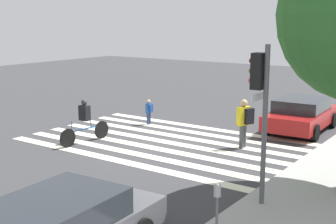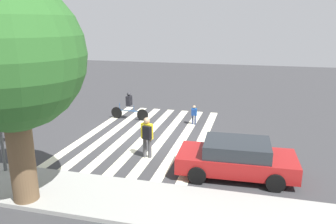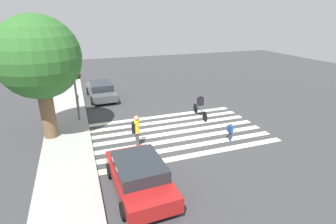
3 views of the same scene
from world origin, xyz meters
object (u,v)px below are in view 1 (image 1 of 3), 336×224
Objects in this scene: cyclist_mid_street at (85,120)px; car_parked_dark_suv at (301,114)px; parking_meter at (217,197)px; pedestrian_adult_yellow_jacket at (149,110)px; pedestrian_child_with_backpack at (244,120)px; traffic_light at (260,95)px.

car_parked_dark_suv is at bearing 141.08° from cyclist_mid_street.
parking_meter is 0.29× the size of car_parked_dark_suv.
car_parked_dark_suv is (-10.39, -1.95, -0.24)m from parking_meter.
parking_meter is 1.15× the size of pedestrian_adult_yellow_jacket.
parking_meter is at bearing -139.30° from pedestrian_child_with_backpack.
parking_meter is at bearing 66.05° from cyclist_mid_street.
pedestrian_child_with_backpack reaches higher than parking_meter.
traffic_light is 5.61m from pedestrian_child_with_backpack.
parking_meter reaches higher than pedestrian_adult_yellow_jacket.
traffic_light is 3.12× the size of parking_meter.
traffic_light is at bearing 79.28° from cyclist_mid_street.
cyclist_mid_street reaches higher than pedestrian_adult_yellow_jacket.
pedestrian_child_with_backpack is 3.75m from car_parked_dark_suv.
pedestrian_child_with_backpack is 5.15m from pedestrian_adult_yellow_jacket.
traffic_light is at bearing 10.46° from car_parked_dark_suv.
cyclist_mid_street is at bearing -104.03° from traffic_light.
car_parked_dark_suv is (-3.66, 0.75, -0.32)m from pedestrian_child_with_backpack.
parking_meter is 0.54× the size of cyclist_mid_street.
parking_meter is 0.72× the size of pedestrian_child_with_backpack.
pedestrian_child_with_backpack is 0.75× the size of cyclist_mid_street.
pedestrian_adult_yellow_jacket is 0.25× the size of car_parked_dark_suv.
pedestrian_child_with_backpack reaches higher than cyclist_mid_street.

